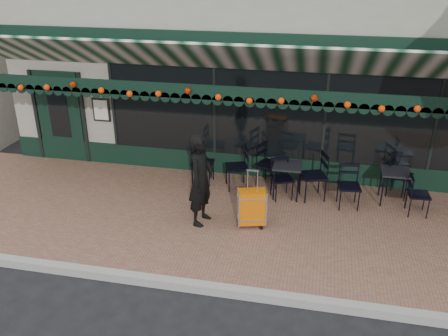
% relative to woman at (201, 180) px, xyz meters
% --- Properties ---
extents(ground, '(80.00, 80.00, 0.00)m').
position_rel_woman_xyz_m(ground, '(0.75, -1.73, -1.03)').
color(ground, black).
rests_on(ground, ground).
extents(sidewalk, '(18.00, 4.00, 0.15)m').
position_rel_woman_xyz_m(sidewalk, '(0.75, 0.27, -0.96)').
color(sidewalk, brown).
rests_on(sidewalk, ground).
extents(curb, '(18.00, 0.16, 0.15)m').
position_rel_woman_xyz_m(curb, '(0.75, -1.81, -0.96)').
color(curb, '#9E9E99').
rests_on(curb, ground).
extents(restaurant_building, '(12.00, 9.60, 4.50)m').
position_rel_woman_xyz_m(restaurant_building, '(0.75, 6.10, 1.24)').
color(restaurant_building, gray).
rests_on(restaurant_building, ground).
extents(woman, '(0.53, 0.71, 1.76)m').
position_rel_woman_xyz_m(woman, '(0.00, 0.00, 0.00)').
color(woman, black).
rests_on(woman, sidewalk).
extents(suitcase, '(0.55, 0.40, 1.14)m').
position_rel_woman_xyz_m(suitcase, '(0.94, 0.05, -0.50)').
color(suitcase, '#DD6206').
rests_on(suitcase, sidewalk).
extents(cafe_table_a, '(0.57, 0.57, 0.70)m').
position_rel_woman_xyz_m(cafe_table_a, '(3.62, 1.56, -0.26)').
color(cafe_table_a, black).
rests_on(cafe_table_a, sidewalk).
extents(cafe_table_b, '(0.58, 0.58, 0.72)m').
position_rel_woman_xyz_m(cafe_table_b, '(1.47, 1.39, -0.24)').
color(cafe_table_b, black).
rests_on(cafe_table_b, sidewalk).
extents(chair_a_left, '(0.64, 0.64, 1.00)m').
position_rel_woman_xyz_m(chair_a_left, '(2.01, 1.40, -0.38)').
color(chair_a_left, black).
rests_on(chair_a_left, sidewalk).
extents(chair_a_right, '(0.59, 0.59, 0.91)m').
position_rel_woman_xyz_m(chair_a_right, '(3.77, 1.89, -0.43)').
color(chair_a_right, black).
rests_on(chair_a_right, sidewalk).
extents(chair_a_front, '(0.49, 0.49, 0.88)m').
position_rel_woman_xyz_m(chair_a_front, '(2.72, 1.17, -0.44)').
color(chair_a_front, black).
rests_on(chair_a_front, sidewalk).
extents(chair_a_extra, '(0.43, 0.43, 0.82)m').
position_rel_woman_xyz_m(chair_a_extra, '(4.03, 1.15, -0.47)').
color(chair_a_extra, black).
rests_on(chair_a_extra, sidewalk).
extents(chair_b_left, '(0.61, 0.61, 0.95)m').
position_rel_woman_xyz_m(chair_b_left, '(0.38, 1.57, -0.41)').
color(chair_b_left, black).
rests_on(chair_b_left, sidewalk).
extents(chair_b_right, '(0.63, 0.63, 0.95)m').
position_rel_woman_xyz_m(chair_b_right, '(1.05, 1.84, -0.41)').
color(chair_b_right, black).
rests_on(chair_b_right, sidewalk).
extents(chair_b_front, '(0.56, 0.56, 0.86)m').
position_rel_woman_xyz_m(chair_b_front, '(1.38, 1.28, -0.45)').
color(chair_b_front, black).
rests_on(chair_b_front, sidewalk).
extents(chair_solo, '(0.47, 0.47, 0.93)m').
position_rel_woman_xyz_m(chair_solo, '(-0.39, 1.65, -0.42)').
color(chair_solo, black).
rests_on(chair_solo, sidewalk).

